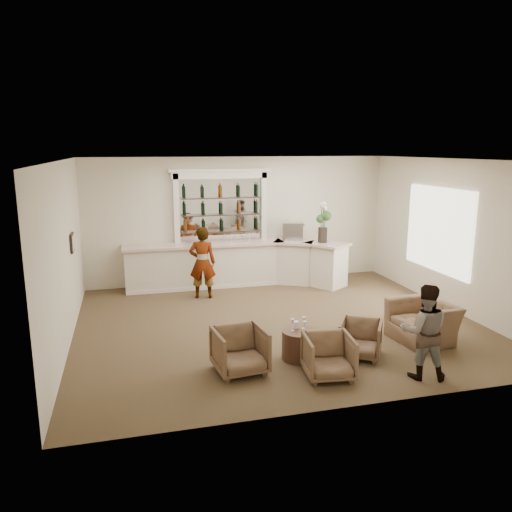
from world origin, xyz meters
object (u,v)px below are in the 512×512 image
Objects in this scene: sommelier at (202,263)px; armchair_left at (240,350)px; guest at (424,332)px; armchair_right at (360,339)px; cocktail_table at (299,345)px; bar_counter at (238,264)px; armchair_far at (423,322)px; flower_vase at (323,220)px; espresso_machine at (293,231)px; armchair_center at (329,357)px.

armchair_left is at bearing 100.30° from sommelier.
armchair_right is (-0.58, 0.97, -0.43)m from guest.
armchair_left is (-2.72, 0.89, -0.39)m from guest.
armchair_left reaches higher than armchair_right.
bar_counter is at bearing 90.20° from cocktail_table.
armchair_far is (2.49, 0.21, 0.11)m from cocktail_table.
guest is 1.45× the size of flower_vase.
armchair_far is (0.87, 1.35, -0.39)m from guest.
armchair_left is 0.72× the size of armchair_far.
cocktail_table is 0.40× the size of guest.
guest is 6.01m from espresso_machine.
armchair_far is (3.59, 0.47, -0.00)m from armchair_left.
bar_counter is 2.47m from flower_vase.
sommelier is 1.54× the size of armchair_far.
flower_vase is at bearing -13.81° from bar_counter.
cocktail_table is 1.06m from armchair_right.
armchair_right is (1.04, -0.17, 0.07)m from cocktail_table.
armchair_center is at bearing -112.03° from armchair_right.
flower_vase is (0.60, -0.58, 0.35)m from espresso_machine.
armchair_far is 4.84m from espresso_machine.
espresso_machine reaches higher than cocktail_table.
armchair_left reaches higher than armchair_far.
armchair_right is 4.76m from flower_vase.
armchair_far is 1.07× the size of flower_vase.
guest is 2.00× the size of armchair_center.
armchair_center is (0.22, -5.55, -0.23)m from bar_counter.
armchair_left is 1.14× the size of armchair_right.
armchair_right is at bearing 127.93° from sommelier.
armchair_right is at bearing -103.52° from flower_vase.
armchair_far is at bearing -84.53° from flower_vase.
armchair_right is at bearing 42.67° from armchair_center.
armchair_left is at bearing -166.86° from cocktail_table.
sommelier is 2.28× the size of armchair_center.
bar_counter is 7.08× the size of armchair_left.
cocktail_table is 0.81m from armchair_center.
armchair_far is at bearing 144.49° from sommelier.
espresso_machine is (1.30, 5.62, 1.03)m from armchair_center.
armchair_far is 4.28m from flower_vase.
armchair_far is at bearing 47.00° from armchair_right.
armchair_left is 1.53× the size of espresso_machine.
espresso_machine is at bearing 56.27° from armchair_left.
bar_counter is 5.56m from armchair_center.
guest is 2.13× the size of armchair_right.
armchair_right is 1.50m from armchair_far.
espresso_machine is at bearing 83.86° from armchair_center.
flower_vase is at bearing -74.15° from guest.
sommelier is at bearing 149.24° from armchair_right.
espresso_machine reaches higher than guest.
armchair_right is (1.06, -4.95, -0.25)m from bar_counter.
cocktail_table is 0.80× the size of armchair_center.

